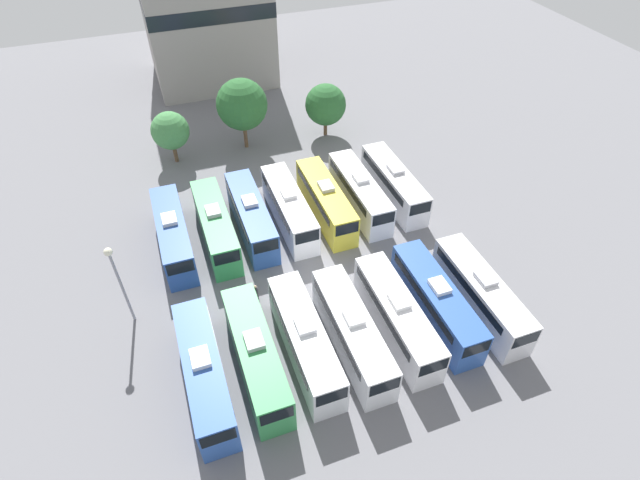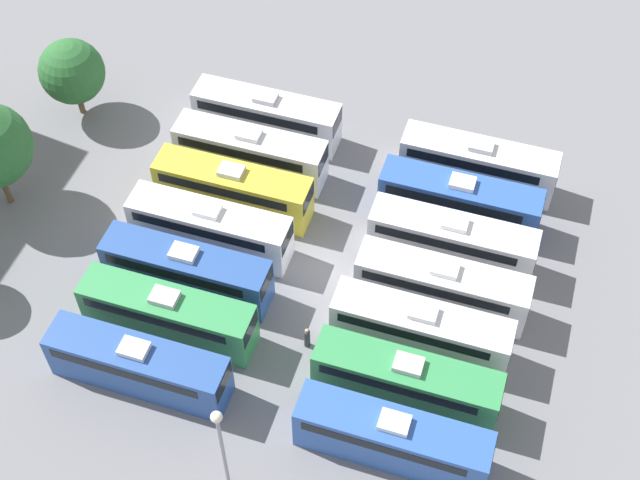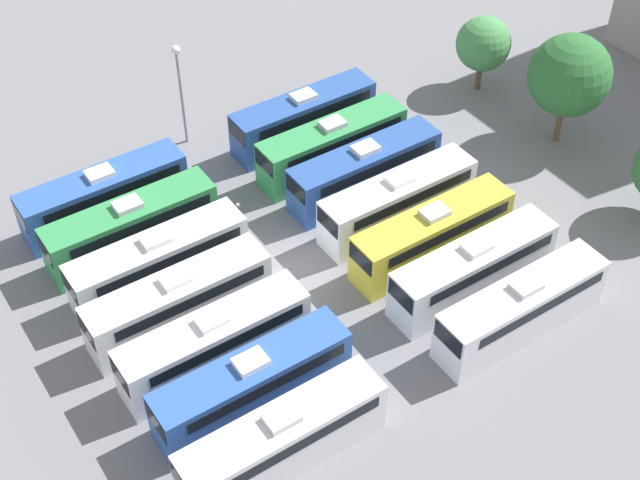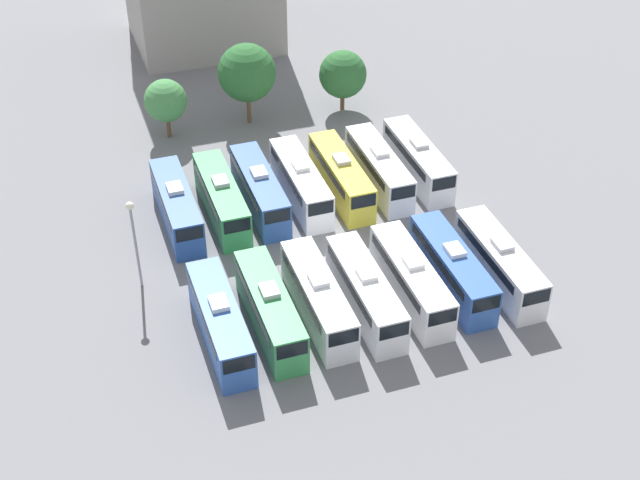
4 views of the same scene
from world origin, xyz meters
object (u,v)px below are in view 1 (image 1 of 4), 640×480
bus_5 (436,300)px  bus_8 (216,225)px  tree_2 (326,105)px  light_pole (117,273)px  bus_2 (305,339)px  bus_9 (251,215)px  bus_10 (289,207)px  tree_1 (242,105)px  bus_12 (359,192)px  bus_4 (397,315)px  bus_7 (173,233)px  bus_0 (204,372)px  bus_1 (256,354)px  worker_person (256,293)px  tree_0 (170,131)px  bus_13 (394,183)px  bus_3 (352,331)px  depot_building (205,7)px  bus_6 (481,293)px  bus_11 (326,200)px

bus_5 → bus_8: same height
tree_2 → light_pole: bearing=-138.5°
bus_2 → light_pole: 14.10m
bus_9 → tree_2: size_ratio=1.70×
bus_10 → tree_1: size_ratio=1.31×
bus_12 → bus_2: bearing=-125.7°
bus_4 → bus_2: bearing=177.7°
bus_7 → tree_2: 23.85m
bus_0 → bus_4: same height
bus_0 → bus_1: (3.60, 0.17, 0.00)m
bus_5 → tree_2: tree_2 is taller
worker_person → tree_0: tree_0 is taller
bus_13 → tree_0: size_ratio=1.81×
bus_1 → light_pole: (-7.86, 7.60, 3.34)m
bus_3 → depot_building: 49.56m
tree_0 → bus_13: bearing=-36.0°
bus_13 → depot_building: bearing=108.3°
bus_9 → bus_8: bearing=-175.9°
bus_12 → bus_8: bearing=-179.6°
bus_7 → tree_1: bearing=55.4°
tree_2 → tree_0: bearing=179.0°
bus_5 → bus_3: bearing=-176.2°
bus_2 → bus_12: (10.41, 14.47, 0.00)m
bus_5 → bus_8: size_ratio=1.00×
bus_8 → bus_0: bearing=-104.1°
bus_4 → bus_9: bearing=115.9°
depot_building → light_pole: bearing=-109.3°
bus_6 → tree_2: (-1.95, 28.89, 2.01)m
bus_9 → bus_12: 10.61m
light_pole → bus_6: bearing=-17.6°
bus_6 → tree_0: 35.01m
bus_8 → bus_10: 6.87m
bus_1 → tree_2: (15.68, 28.40, 2.01)m
bus_5 → bus_0: bearing=-179.4°
bus_7 → bus_12: bearing=-0.2°
depot_building → worker_person: bearing=-96.6°
bus_10 → bus_11: 3.55m
bus_11 → bus_4: bearing=-89.5°
bus_12 → tree_1: 16.73m
tree_0 → depot_building: bearing=67.8°
tree_0 → tree_1: bearing=1.9°
bus_1 → bus_9: (3.36, 14.64, 0.00)m
bus_3 → bus_11: same height
bus_3 → bus_11: bearing=76.7°
bus_3 → bus_6: bearing=-0.2°
bus_6 → tree_0: (-19.25, 29.18, 1.96)m
bus_4 → light_pole: light_pole is taller
bus_3 → bus_8: (-6.90, 14.85, 0.00)m
bus_6 → bus_7: (-21.27, 15.05, 0.00)m
bus_8 → bus_13: bearing=0.9°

